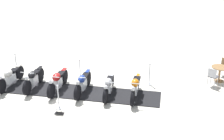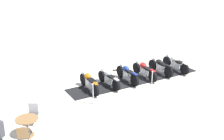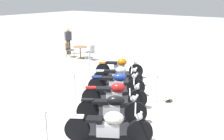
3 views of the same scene
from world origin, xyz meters
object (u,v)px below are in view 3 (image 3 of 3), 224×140
Objects in this scene: cafe_chair_across_table at (91,51)px; motorcycle_navy at (117,83)px; cafe_table at (80,49)px; motorcycle_maroon at (115,94)px; stanchion_left_mid at (75,92)px; motorcycle_copper at (120,67)px; cafe_chair_near_table at (69,49)px; stanchion_right_mid at (156,95)px; stanchion_left_rear at (89,67)px; motorcycle_cream at (110,126)px; stanchion_left_front at (47,137)px; info_placard at (168,100)px; bystander_person at (68,39)px; motorcycle_black at (113,108)px; motorcycle_chrome at (118,76)px.

motorcycle_navy is at bearing 139.16° from cafe_chair_across_table.
motorcycle_navy is 2.27× the size of cafe_table.
motorcycle_maroon reaches higher than cafe_table.
motorcycle_navy is 1.62m from stanchion_left_mid.
motorcycle_maroon reaches higher than motorcycle_copper.
cafe_chair_near_table is 1.64m from cafe_chair_across_table.
stanchion_right_mid is at bearing -62.54° from motorcycle_copper.
cafe_chair_across_table is at bearing -141.29° from stanchion_left_rear.
stanchion_left_front is (1.22, -1.03, -0.10)m from motorcycle_cream.
info_placard is 7.98m from cafe_table.
stanchion_left_rear reaches higher than motorcycle_cream.
cafe_table is (-5.20, -4.46, 0.22)m from stanchion_left_mid.
stanchion_left_mid is at bearing -157.60° from motorcycle_navy.
cafe_chair_near_table is (-6.78, -8.10, 0.03)m from motorcycle_cream.
motorcycle_black is at bearing -17.39° from bystander_person.
stanchion_left_mid is at bearing 124.48° from cafe_chair_across_table.
stanchion_right_mid reaches higher than cafe_chair_near_table.
motorcycle_cream is 1.97× the size of stanchion_right_mid.
motorcycle_navy is at bearing 54.18° from cafe_table.
motorcycle_chrome is 1.78× the size of stanchion_left_mid.
motorcycle_cream is at bearing 58.99° from stanchion_left_mid.
info_placard is (0.99, 4.60, -0.31)m from stanchion_left_rear.
motorcycle_black is at bearing -89.37° from motorcycle_maroon.
motorcycle_navy is 1.87× the size of stanchion_right_mid.
cafe_chair_near_table is at bearing 109.53° from motorcycle_cream.
motorcycle_maroon is at bearing 91.37° from motorcycle_cream.
motorcycle_copper is 4.62× the size of info_placard.
stanchion_left_mid is at bearing -131.94° from motorcycle_chrome.
cafe_table is (-5.91, -6.66, 0.06)m from motorcycle_black.
motorcycle_copper is 2.27× the size of cafe_table.
stanchion_left_front reaches higher than cafe_chair_near_table.
stanchion_right_mid reaches higher than stanchion_left_mid.
info_placard is 0.25× the size of bystander_person.
stanchion_left_mid is 0.61× the size of bystander_person.
info_placard is at bearing 65.71° from cafe_table.
cafe_chair_across_table is (-3.92, -4.61, 0.04)m from motorcycle_navy.
cafe_chair_across_table is at bearing -146.23° from stanchion_left_front.
motorcycle_navy is at bearing 90.92° from motorcycle_maroon.
stanchion_right_mid is 4.53m from stanchion_left_front.
stanchion_left_mid reaches higher than cafe_chair_across_table.
motorcycle_cream is 3.52m from motorcycle_navy.
motorcycle_maroon is at bearing -14.87° from bystander_person.
bystander_person is at bearing -116.11° from stanchion_right_mid.
stanchion_left_rear is 3.43m from stanchion_left_mid.
motorcycle_maroon reaches higher than motorcycle_chrome.
cafe_table is 0.94× the size of cafe_chair_near_table.
stanchion_right_mid is 8.55m from cafe_chair_near_table.
motorcycle_maroon is 2.35m from motorcycle_chrome.
motorcycle_copper is at bearing 149.95° from cafe_chair_across_table.
stanchion_left_mid reaches higher than motorcycle_chrome.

